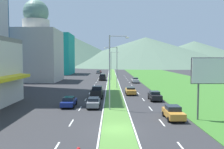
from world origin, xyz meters
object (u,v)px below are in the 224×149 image
(car_1, at_px, (173,112))
(car_2, at_px, (99,71))
(street_lamp_near, at_px, (111,68))
(car_4, at_px, (103,75))
(car_8, at_px, (69,102))
(pickup_truck_1, at_px, (97,92))
(street_lamp_mid, at_px, (116,65))
(car_6, at_px, (94,102))
(car_7, at_px, (98,72))
(pickup_truck_0, at_px, (103,77))
(car_0, at_px, (155,96))
(car_5, at_px, (135,80))
(street_lamp_far, at_px, (112,64))
(car_3, at_px, (131,91))
(billboard_roadside, at_px, (215,73))

(car_1, height_order, car_2, car_1)
(street_lamp_near, xyz_separation_m, car_4, (-3.06, 58.97, -5.20))
(car_8, bearing_deg, pickup_truck_1, -24.22)
(street_lamp_mid, distance_m, car_4, 35.69)
(street_lamp_near, xyz_separation_m, car_6, (-2.63, 1.79, -5.17))
(street_lamp_near, distance_m, car_1, 10.30)
(street_lamp_near, xyz_separation_m, car_7, (-6.27, 83.51, -5.22))
(pickup_truck_1, bearing_deg, street_lamp_mid, -15.72)
(car_8, xyz_separation_m, pickup_truck_0, (3.54, 44.04, 0.22))
(car_0, xyz_separation_m, pickup_truck_0, (-10.40, 38.79, 0.18))
(street_lamp_near, bearing_deg, car_2, 93.85)
(car_5, distance_m, car_7, 47.90)
(street_lamp_far, distance_m, car_8, 46.24)
(car_7, height_order, pickup_truck_1, pickup_truck_1)
(street_lamp_far, bearing_deg, car_3, -83.92)
(street_lamp_mid, bearing_deg, billboard_roadside, -69.65)
(street_lamp_mid, height_order, pickup_truck_0, street_lamp_mid)
(car_4, relative_size, car_6, 0.89)
(car_4, height_order, car_7, car_4)
(car_3, bearing_deg, car_5, 171.77)
(street_lamp_far, relative_size, car_6, 2.08)
(car_7, distance_m, pickup_truck_1, 72.99)
(street_lamp_mid, bearing_deg, car_4, 96.70)
(street_lamp_far, xyz_separation_m, car_4, (-3.41, 11.15, -4.80))
(car_6, height_order, pickup_truck_0, pickup_truck_0)
(car_1, height_order, car_7, car_1)
(car_2, relative_size, car_3, 0.99)
(car_4, distance_m, car_7, 24.75)
(car_4, bearing_deg, car_1, -170.78)
(street_lamp_mid, relative_size, car_3, 2.24)
(car_0, height_order, car_7, car_0)
(car_4, xyz_separation_m, car_5, (10.34, -21.40, 0.06))
(street_lamp_mid, relative_size, billboard_roadside, 1.38)
(street_lamp_far, relative_size, car_7, 2.23)
(car_5, bearing_deg, pickup_truck_0, -130.97)
(street_lamp_mid, relative_size, car_5, 2.19)
(street_lamp_far, height_order, car_4, street_lamp_far)
(car_3, relative_size, car_6, 0.98)
(car_7, bearing_deg, pickup_truck_1, -177.18)
(street_lamp_near, distance_m, street_lamp_mid, 23.91)
(pickup_truck_0, bearing_deg, billboard_roadside, -164.05)
(car_0, xyz_separation_m, pickup_truck_1, (-10.22, 3.04, 0.18))
(car_8, bearing_deg, street_lamp_near, -109.99)
(car_4, bearing_deg, car_6, -179.57)
(street_lamp_mid, xyz_separation_m, car_6, (-3.69, -22.09, -5.04))
(car_2, relative_size, pickup_truck_0, 0.83)
(car_5, distance_m, pickup_truck_0, 13.43)
(car_3, bearing_deg, street_lamp_mid, -163.32)
(billboard_roadside, height_order, car_6, billboard_roadside)
(street_lamp_near, relative_size, pickup_truck_0, 1.94)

